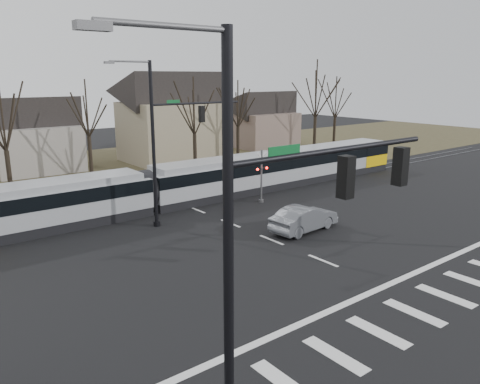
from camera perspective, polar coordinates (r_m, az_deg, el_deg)
ground at (r=23.66m, az=13.73°, el=-9.60°), size 140.00×140.00×0.00m
grass_verge at (r=49.27m, az=-16.70°, el=2.50°), size 140.00×28.00×0.01m
crosswalk at (r=21.68m, az=22.20°, el=-12.52°), size 27.00×2.60×0.01m
stop_line at (r=22.70m, az=17.34°, el=-10.87°), size 28.00×0.35×0.01m
lane_dashes at (r=35.18m, az=-7.03°, el=-1.46°), size 0.18×30.00×0.01m
rail_pair at (r=35.00m, az=-6.86°, el=-1.49°), size 90.00×1.52×0.06m
tram at (r=36.60m, az=-2.53°, el=1.88°), size 39.78×2.95×3.02m
sedan at (r=29.03m, az=7.84°, el=-3.20°), size 2.56×5.12×1.59m
signal_pole_near_left at (r=10.59m, az=5.55°, el=-5.94°), size 9.28×0.44×10.20m
signal_pole_far at (r=29.91m, az=-7.84°, el=6.93°), size 9.28×0.44×10.20m
rail_crossing_signal at (r=35.03m, az=2.63°, el=1.73°), size 1.08×0.36×4.00m
tree_row at (r=43.89m, az=-11.79°, el=8.05°), size 59.20×7.20×10.00m
house_b at (r=50.98m, az=-23.95°, el=6.77°), size 8.64×7.56×7.65m
house_c at (r=53.31m, az=-8.38°, el=9.44°), size 10.80×8.64×10.10m
house_d at (r=63.69m, az=2.67°, el=9.15°), size 8.64×7.56×7.65m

